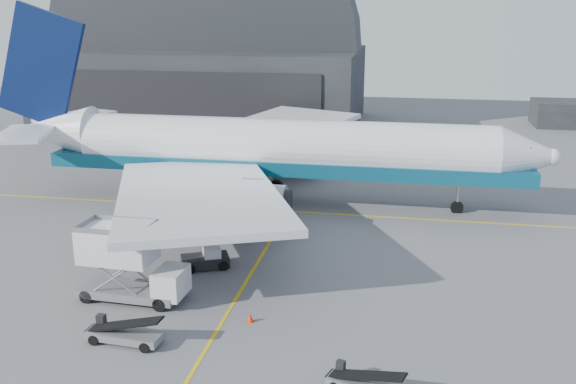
% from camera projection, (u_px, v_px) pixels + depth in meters
% --- Properties ---
extents(ground, '(200.00, 200.00, 0.00)m').
position_uv_depth(ground, '(233.00, 304.00, 42.35)').
color(ground, '#565659').
rests_on(ground, ground).
extents(taxi_lines, '(80.00, 42.12, 0.02)m').
position_uv_depth(taxi_lines, '(272.00, 238.00, 54.29)').
color(taxi_lines, gold).
rests_on(taxi_lines, ground).
extents(hangar, '(50.00, 28.30, 28.00)m').
position_uv_depth(hangar, '(206.00, 64.00, 104.74)').
color(hangar, black).
rests_on(hangar, ground).
extents(airliner, '(55.53, 53.85, 19.49)m').
position_uv_depth(airliner, '(262.00, 149.00, 62.60)').
color(airliner, white).
rests_on(airliner, ground).
extents(catering_truck, '(7.40, 3.09, 5.00)m').
position_uv_depth(catering_truck, '(128.00, 264.00, 42.40)').
color(catering_truck, slate).
rests_on(catering_truck, ground).
extents(pushback_tug, '(3.99, 3.22, 1.62)m').
position_uv_depth(pushback_tug, '(206.00, 259.00, 48.15)').
color(pushback_tug, black).
rests_on(pushback_tug, ground).
extents(belt_loader_a, '(4.84, 1.98, 1.82)m').
position_uv_depth(belt_loader_a, '(124.00, 334.00, 37.45)').
color(belt_loader_a, slate).
rests_on(belt_loader_a, ground).
extents(belt_loader_b, '(4.22, 2.52, 1.59)m').
position_uv_depth(belt_loader_b, '(364.00, 384.00, 32.61)').
color(belt_loader_b, slate).
rests_on(belt_loader_b, ground).
extents(traffic_cone, '(0.41, 0.41, 0.60)m').
position_uv_depth(traffic_cone, '(250.00, 318.00, 39.94)').
color(traffic_cone, red).
rests_on(traffic_cone, ground).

